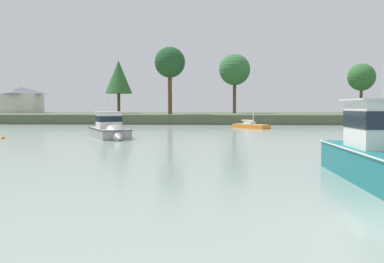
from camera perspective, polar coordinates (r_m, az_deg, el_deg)
name	(u,v)px	position (r m, az deg, el deg)	size (l,w,h in m)	color
far_shore_bank	(240,117)	(92.29, 6.50, 1.95)	(201.51, 43.03, 1.63)	#4C563D
cruiser_teal	(376,160)	(19.40, 23.41, -3.57)	(2.92, 10.24, 5.74)	#196B70
cruiser_grey	(111,133)	(40.92, -10.84, -0.14)	(6.03, 8.72, 5.07)	gray
sailboat_orange	(251,127)	(59.81, 7.87, 0.62)	(5.06, 5.82, 8.89)	orange
mooring_buoy_orange	(3,138)	(43.16, -23.98, -0.83)	(0.37, 0.37, 0.42)	orange
shore_tree_inland_b	(170,63)	(77.67, -2.98, 9.15)	(5.53, 5.53, 12.14)	brown
shore_tree_center	(362,77)	(85.09, 21.76, 6.76)	(5.04, 5.04, 9.37)	brown
shore_tree_left	(235,70)	(90.60, 5.73, 8.21)	(6.53, 6.53, 12.44)	brown
shore_tree_center_left	(119,77)	(91.56, -9.81, 7.20)	(5.68, 5.68, 11.14)	brown
cottage_behind_trees	(20,99)	(105.30, -21.99, 4.02)	(9.07, 7.34, 6.00)	silver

